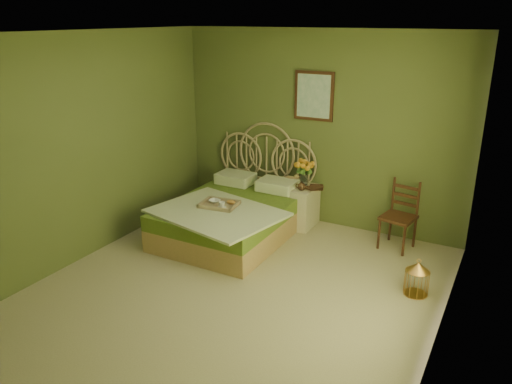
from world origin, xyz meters
The scene contains 14 objects.
floor centered at (0.00, 0.00, 0.00)m, with size 4.50×4.50×0.00m, color #BFB08A.
ceiling centered at (0.00, 0.00, 2.60)m, with size 4.50×4.50×0.00m, color silver.
wall_back centered at (0.00, 2.25, 1.30)m, with size 4.00×4.00×0.00m, color #5B6635.
wall_left centered at (-2.00, 0.00, 1.30)m, with size 4.50×4.50×0.00m, color #5B6635.
wall_right centered at (2.00, 0.00, 1.30)m, with size 4.50×4.50×0.00m, color #5B6635.
wall_art centered at (-0.08, 2.22, 1.75)m, with size 0.54×0.04×0.64m.
bed centered at (-0.76, 1.29, 0.29)m, with size 1.69×2.14×1.32m.
nightstand centered at (-0.17, 1.99, 0.35)m, with size 0.50×0.50×0.99m.
chair centered at (1.23, 1.97, 0.47)m, with size 0.44×0.44×0.85m.
birdcage centered at (1.68, 0.89, 0.18)m, with size 0.24×0.24×0.37m.
book_lower centered at (0.00, 2.00, 0.57)m, with size 0.18×0.24×0.02m, color #381E0F.
book_upper centered at (0.00, 2.00, 0.59)m, with size 0.16×0.22×0.02m, color #472819.
cereal_bowl centered at (-0.89, 1.03, 0.53)m, with size 0.14×0.14×0.04m, color white.
coffee_cup centered at (-0.71, 0.92, 0.55)m, with size 0.08×0.08×0.08m, color white.
Camera 1 is at (2.39, -3.90, 2.75)m, focal length 35.00 mm.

